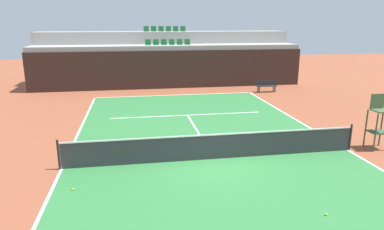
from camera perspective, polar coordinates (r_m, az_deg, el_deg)
The scene contains 17 objects.
ground_plane at distance 13.07m, azimuth 3.71°, elevation -7.23°, with size 80.00×80.00×0.00m, color brown.
court_surface at distance 13.07m, azimuth 3.71°, elevation -7.21°, with size 11.00×24.00×0.01m, color #2D7238.
baseline_far at distance 24.38m, azimuth -2.81°, elevation 3.29°, with size 11.00×0.10×0.00m, color white.
sideline_left at distance 13.00m, azimuth -20.62°, elevation -8.28°, with size 0.10×24.00×0.00m, color white.
sideline_right at distance 15.23m, azimuth 24.18°, elevation -5.26°, with size 0.10×24.00×0.00m, color white.
service_line_far at distance 19.03m, azimuth -0.75°, elevation -0.02°, with size 8.26×0.10×0.00m, color white.
centre_service_line at distance 16.01m, azimuth 1.06°, elevation -2.94°, with size 0.10×6.40×0.00m, color white.
back_wall at distance 26.85m, azimuth -3.58°, elevation 7.45°, with size 20.95×0.30×2.88m, color black.
stands_tier_lower at distance 28.16m, azimuth -3.89°, elevation 8.14°, with size 20.95×2.40×3.22m, color #9E9E99.
stands_tier_upper at distance 30.48m, azimuth -4.39°, elevation 9.58°, with size 20.95×2.40×4.20m, color #9E9E99.
seating_row_lower at distance 28.10m, azimuth -3.97°, elevation 11.67°, with size 3.57×0.44×0.44m.
seating_row_upper at distance 30.45m, azimuth -4.49°, elevation 13.76°, with size 3.57×0.44×0.44m.
tennis_net at distance 12.89m, azimuth 3.75°, elevation -5.14°, with size 11.08×0.08×1.07m.
umpire_chair at distance 15.67m, azimuth 28.32°, elevation -0.70°, with size 0.76×0.66×2.20m.
player_bench at distance 26.02m, azimuth 12.10°, elevation 4.83°, with size 1.50×0.40×0.85m.
tennis_ball_0 at distance 10.13m, azimuth 21.17°, elevation -14.96°, with size 0.07×0.07×0.07m, color #CCE033.
tennis_ball_1 at distance 11.35m, azimuth -19.00°, elevation -11.43°, with size 0.07×0.07×0.07m, color #CCE033.
Camera 1 is at (-2.88, -11.76, 4.92)m, focal length 32.50 mm.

